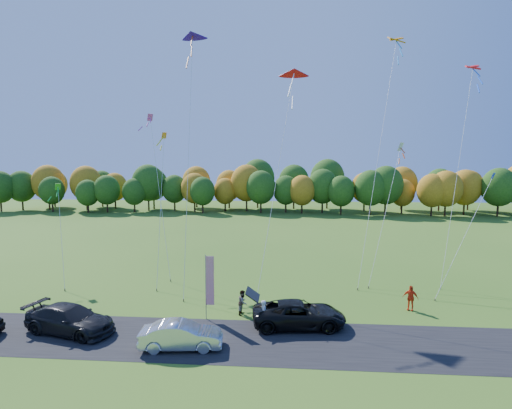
# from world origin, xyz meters

# --- Properties ---
(ground) EXTENTS (160.00, 160.00, 0.00)m
(ground) POSITION_xyz_m (0.00, 0.00, 0.00)
(ground) COLOR #315A17
(asphalt_strip) EXTENTS (90.00, 6.00, 0.01)m
(asphalt_strip) POSITION_xyz_m (0.00, -4.00, 0.01)
(asphalt_strip) COLOR black
(asphalt_strip) RESTS_ON ground
(tree_line) EXTENTS (116.00, 12.00, 10.00)m
(tree_line) POSITION_xyz_m (0.00, 55.00, 0.00)
(tree_line) COLOR #1E4711
(tree_line) RESTS_ON ground
(black_suv) EXTENTS (6.16, 3.30, 1.65)m
(black_suv) POSITION_xyz_m (3.35, -1.70, 0.82)
(black_suv) COLOR black
(black_suv) RESTS_ON ground
(silver_sedan) EXTENTS (4.77, 2.12, 1.52)m
(silver_sedan) POSITION_xyz_m (-3.34, -5.24, 0.76)
(silver_sedan) COLOR silver
(silver_sedan) RESTS_ON ground
(dark_truck_a) EXTENTS (6.17, 3.70, 1.68)m
(dark_truck_a) POSITION_xyz_m (-10.74, -3.71, 0.84)
(dark_truck_a) COLOR black
(dark_truck_a) RESTS_ON ground
(person_tailgate_a) EXTENTS (0.49, 0.69, 1.77)m
(person_tailgate_a) POSITION_xyz_m (1.15, -2.01, 0.89)
(person_tailgate_a) COLOR silver
(person_tailgate_a) RESTS_ON ground
(person_tailgate_b) EXTENTS (0.77, 0.92, 1.69)m
(person_tailgate_b) POSITION_xyz_m (-0.45, 0.07, 0.84)
(person_tailgate_b) COLOR gray
(person_tailgate_b) RESTS_ON ground
(person_east) EXTENTS (1.14, 0.83, 1.79)m
(person_east) POSITION_xyz_m (11.31, 1.75, 0.90)
(person_east) COLOR red
(person_east) RESTS_ON ground
(feather_flag) EXTENTS (0.58, 0.08, 4.41)m
(feather_flag) POSITION_xyz_m (-2.58, -0.97, 2.70)
(feather_flag) COLOR #999999
(feather_flag) RESTS_ON ground
(kite_delta_blue) EXTENTS (2.96, 12.12, 24.21)m
(kite_delta_blue) POSITION_xyz_m (-6.01, 7.96, 12.02)
(kite_delta_blue) COLOR #4C3F33
(kite_delta_blue) RESTS_ON ground
(kite_parafoil_orange) EXTENTS (7.16, 11.89, 23.62)m
(kite_parafoil_orange) POSITION_xyz_m (11.01, 11.56, 11.61)
(kite_parafoil_orange) COLOR #4C3F33
(kite_parafoil_orange) RESTS_ON ground
(kite_delta_red) EXTENTS (4.12, 9.83, 19.81)m
(kite_delta_red) POSITION_xyz_m (1.76, 5.67, 9.61)
(kite_delta_red) COLOR #4C3F33
(kite_delta_red) RESTS_ON ground
(kite_parafoil_rainbow) EXTENTS (6.08, 7.59, 19.86)m
(kite_parafoil_rainbow) POSITION_xyz_m (17.61, 10.32, 9.83)
(kite_parafoil_rainbow) COLOR #4C3F33
(kite_parafoil_rainbow) RESTS_ON ground
(kite_diamond_yellow) EXTENTS (1.72, 7.32, 13.56)m
(kite_diamond_yellow) POSITION_xyz_m (-8.60, 7.87, 6.66)
(kite_diamond_yellow) COLOR #4C3F33
(kite_diamond_yellow) RESTS_ON ground
(kite_diamond_green) EXTENTS (3.45, 5.16, 8.82)m
(kite_diamond_green) POSITION_xyz_m (-16.95, 6.22, 4.23)
(kite_diamond_green) COLOR #4C3F33
(kite_diamond_green) RESTS_ON ground
(kite_diamond_white) EXTENTS (4.91, 8.08, 12.77)m
(kite_diamond_white) POSITION_xyz_m (11.44, 10.13, 6.08)
(kite_diamond_white) COLOR #4C3F33
(kite_diamond_white) RESTS_ON ground
(kite_diamond_pink) EXTENTS (4.38, 7.31, 15.67)m
(kite_diamond_pink) POSITION_xyz_m (-9.51, 10.41, 7.59)
(kite_diamond_pink) COLOR #4C3F33
(kite_diamond_pink) RESTS_ON ground
(kite_diamond_blue_low) EXTENTS (6.46, 5.24, 9.81)m
(kite_diamond_blue_low) POSITION_xyz_m (16.76, 6.18, 4.73)
(kite_diamond_blue_low) COLOR #4C3F33
(kite_diamond_blue_low) RESTS_ON ground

